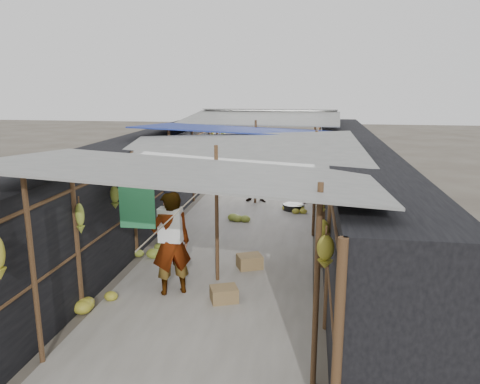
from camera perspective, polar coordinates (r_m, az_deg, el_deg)
The scene contains 14 objects.
ground at distance 6.54m, azimuth -8.31°, elevation -21.19°, with size 80.00×80.00×0.00m, color #6B6356.
aisle_slab at distance 12.33m, azimuth 0.46°, elevation -4.21°, with size 3.60×16.00×0.02m, color #9E998E.
stall_left at distance 12.70m, azimuth -11.68°, elevation 1.34°, with size 1.40×15.00×2.30m, color black.
stall_right at distance 11.96m, azimuth 13.37°, elevation 0.54°, with size 1.40×15.00×2.30m, color black.
crate_near at distance 9.59m, azimuth 1.19°, elevation -8.51°, with size 0.48×0.38×0.29m, color #96794C.
crate_mid at distance 8.23m, azimuth -1.95°, elevation -12.39°, with size 0.45×0.36×0.27m, color #96794C.
crate_back at distance 17.95m, azimuth -1.08°, elevation 1.70°, with size 0.44×0.36×0.28m, color #96794C.
black_basin at distance 13.97m, azimuth 6.54°, elevation -1.85°, with size 0.64×0.64×0.19m, color black.
vendor_elderly at distance 8.30m, azimuth -8.39°, elevation -6.22°, with size 0.69×0.45×1.89m, color silver.
shopper_blue at distance 14.69m, azimuth 2.30°, elevation 2.00°, with size 0.83×0.65×1.71m, color #1E3F97.
vendor_seated at distance 14.73m, azimuth 7.83°, elevation 0.27°, with size 0.57×0.33×0.89m, color #433D3A.
market_canopy at distance 12.16m, azimuth 0.82°, elevation 7.09°, with size 5.62×15.20×2.77m.
hanging_bananas at distance 12.06m, azimuth 0.48°, elevation 3.54°, with size 3.96×14.26×0.85m.
floor_bananas at distance 13.47m, azimuth -0.45°, elevation -2.06°, with size 3.60×9.93×0.35m.
Camera 1 is at (1.68, -5.15, 3.67)m, focal length 35.00 mm.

